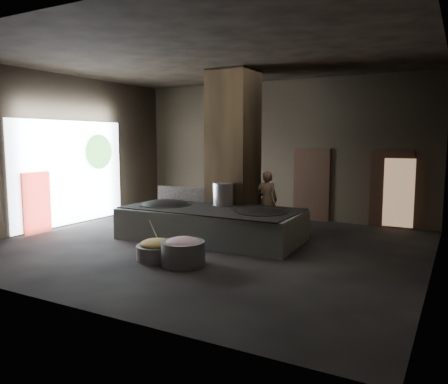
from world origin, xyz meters
The scene contains 28 objects.
floor centered at (0.00, 0.00, -0.05)m, with size 10.00×9.00×0.10m, color black.
ceiling centered at (0.00, 0.00, 4.55)m, with size 10.00×9.00×0.10m, color black.
back_wall centered at (0.00, 4.55, 2.25)m, with size 10.00×0.10×4.50m, color black.
front_wall centered at (0.00, -4.55, 2.25)m, with size 10.00×0.10×4.50m, color black.
left_wall centered at (-5.05, 0.00, 2.25)m, with size 0.10×9.00×4.50m, color black.
right_wall centered at (5.05, 0.00, 2.25)m, with size 0.10×9.00×4.50m, color black.
pillar centered at (-0.30, 1.90, 2.25)m, with size 1.20×1.20×4.50m, color black.
hearth_platform centered at (-0.24, 0.57, 0.40)m, with size 4.61×2.21×0.80m, color #9DAE9F.
platform_cap centered at (-0.24, 0.57, 0.82)m, with size 4.51×2.17×0.03m, color black.
wok_left centered at (-1.69, 0.52, 0.75)m, with size 1.45×1.45×0.40m, color black.
wok_left_rim centered at (-1.69, 0.52, 0.82)m, with size 1.48×1.48×0.05m, color black.
wok_right centered at (1.11, 0.62, 0.75)m, with size 1.35×1.35×0.38m, color black.
wok_right_rim centered at (1.11, 0.62, 0.82)m, with size 1.38×1.38×0.05m, color black.
stock_pot centered at (-0.19, 1.12, 1.13)m, with size 0.56×0.56×0.60m, color #A5A6AC.
splash_guard centered at (-1.69, 1.32, 1.03)m, with size 1.60×0.06×0.40m, color black.
cook centered at (0.51, 2.43, 0.85)m, with size 0.62×0.40×1.70m, color brown.
veg_basin centered at (-0.30, -1.70, 0.16)m, with size 0.86×0.86×0.32m, color slate.
veg_fill centered at (-0.30, -1.70, 0.35)m, with size 0.71×0.71×0.22m, color olive.
ladle centered at (-0.45, -1.55, 0.55)m, with size 0.03×0.03×0.68m, color #A5A6AC.
meat_basin centered at (0.44, -1.75, 0.25)m, with size 0.91×0.91×0.50m, color slate.
meat_fill centered at (0.44, -1.75, 0.45)m, with size 0.75×0.75×0.29m, color #BA6F78.
doorway_near centered at (1.20, 4.45, 1.10)m, with size 1.18×0.08×2.38m, color black.
doorway_near_glow centered at (1.07, 4.51, 1.05)m, with size 0.82×0.04×1.94m, color #8C6647.
doorway_far centered at (3.60, 4.45, 1.10)m, with size 1.18×0.08×2.38m, color black.
doorway_far_glow centered at (3.83, 4.39, 1.05)m, with size 0.84×0.04×2.00m, color #8C6647.
left_opening centered at (-4.95, 0.20, 1.60)m, with size 0.04×4.20×3.10m, color white.
pavilion_sliver centered at (-4.88, -1.10, 0.85)m, with size 0.05×0.90×1.70m, color maroon.
tree_silhouette centered at (-4.85, 1.30, 2.20)m, with size 0.28×1.10×1.10m, color #194714.
Camera 1 is at (5.43, -9.07, 2.59)m, focal length 35.00 mm.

